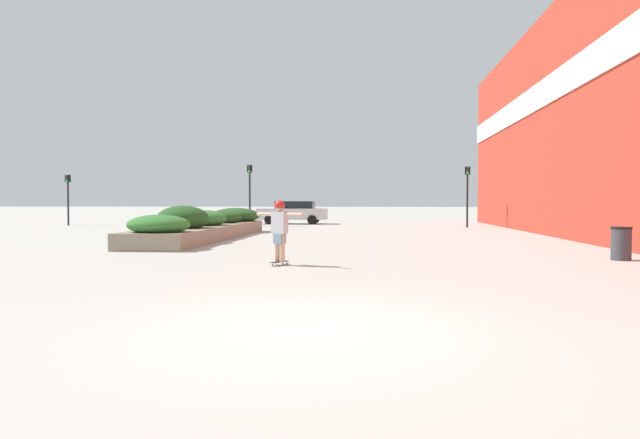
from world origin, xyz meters
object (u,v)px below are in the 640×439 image
at_px(skateboard, 280,263).
at_px(traffic_light_right, 467,186).
at_px(trash_bin, 621,243).
at_px(car_center_left, 635,213).
at_px(skateboarder, 280,224).
at_px(traffic_light_far_left, 68,191).
at_px(car_leftmost, 293,212).
at_px(traffic_light_left, 250,185).

bearing_deg(skateboard, traffic_light_right, 98.35).
xyz_separation_m(trash_bin, traffic_light_right, (-0.95, 18.05, 1.94)).
relative_size(car_center_left, traffic_light_right, 1.13).
height_order(skateboarder, traffic_light_right, traffic_light_right).
relative_size(trash_bin, traffic_light_right, 0.24).
distance_m(skateboarder, car_center_left, 31.03).
relative_size(car_center_left, traffic_light_far_left, 1.26).
xyz_separation_m(skateboard, traffic_light_far_left, (-16.73, 20.59, 2.09)).
xyz_separation_m(skateboarder, traffic_light_far_left, (-16.73, 20.59, 1.21)).
bearing_deg(skateboarder, car_leftmost, 126.21).
distance_m(skateboarder, car_leftmost, 24.49).
xyz_separation_m(skateboarder, trash_bin, (8.40, 1.97, -0.53)).
height_order(skateboard, traffic_light_left, traffic_light_left).
relative_size(skateboarder, traffic_light_right, 0.41).
height_order(car_leftmost, car_center_left, car_leftmost).
bearing_deg(trash_bin, car_center_left, 65.86).
xyz_separation_m(skateboarder, car_leftmost, (-3.18, 24.28, -0.16)).
bearing_deg(car_center_left, skateboard, -36.91).
height_order(trash_bin, traffic_light_right, traffic_light_right).
distance_m(skateboarder, traffic_light_left, 20.79).
distance_m(car_center_left, traffic_light_far_left, 35.65).
bearing_deg(skateboarder, traffic_light_far_left, 157.86).
distance_m(car_leftmost, traffic_light_far_left, 14.12).
xyz_separation_m(skateboard, traffic_light_left, (-5.16, 20.08, 2.40)).
bearing_deg(trash_bin, traffic_light_right, 93.01).
relative_size(trash_bin, car_center_left, 0.21).
bearing_deg(traffic_light_left, traffic_light_far_left, 177.46).
bearing_deg(traffic_light_far_left, traffic_light_right, -1.36).
bearing_deg(skateboard, traffic_light_far_left, 157.86).
height_order(traffic_light_left, traffic_light_right, traffic_light_left).
relative_size(skateboarder, traffic_light_left, 0.39).
relative_size(traffic_light_left, traffic_light_far_left, 1.16).
relative_size(car_leftmost, traffic_light_left, 1.24).
bearing_deg(skateboard, trash_bin, 41.93).
xyz_separation_m(traffic_light_right, traffic_light_far_left, (-24.18, 0.57, -0.21)).
relative_size(skateboard, car_center_left, 0.14).
height_order(traffic_light_right, traffic_light_far_left, traffic_light_right).
bearing_deg(traffic_light_right, car_center_left, 23.20).
distance_m(car_leftmost, car_center_left, 21.82).
bearing_deg(traffic_light_far_left, skateboarder, -50.90).
distance_m(skateboarder, trash_bin, 8.64).
distance_m(skateboard, skateboarder, 0.89).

